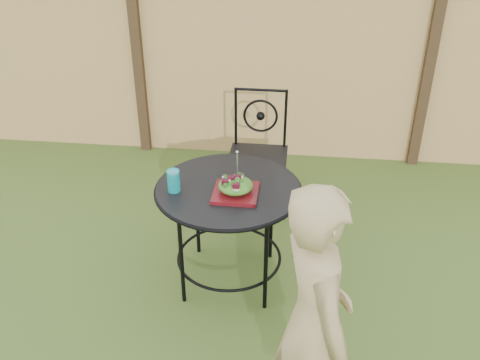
{
  "coord_description": "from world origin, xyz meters",
  "views": [
    {
      "loc": [
        0.19,
        -2.52,
        2.43
      ],
      "look_at": [
        -0.14,
        0.34,
        0.75
      ],
      "focal_mm": 40.0,
      "sensor_mm": 36.0,
      "label": 1
    }
  ],
  "objects_px": {
    "patio_table": "(229,206)",
    "patio_chair": "(258,149)",
    "salad_plate": "(236,193)",
    "diner": "(314,323)"
  },
  "relations": [
    {
      "from": "patio_table",
      "to": "patio_chair",
      "type": "xyz_separation_m",
      "value": [
        0.11,
        0.98,
        -0.08
      ]
    },
    {
      "from": "patio_chair",
      "to": "salad_plate",
      "type": "relative_size",
      "value": 3.52
    },
    {
      "from": "patio_table",
      "to": "salad_plate",
      "type": "height_order",
      "value": "salad_plate"
    },
    {
      "from": "patio_table",
      "to": "patio_chair",
      "type": "distance_m",
      "value": 0.99
    },
    {
      "from": "diner",
      "to": "patio_table",
      "type": "bearing_deg",
      "value": 5.33
    },
    {
      "from": "patio_table",
      "to": "diner",
      "type": "bearing_deg",
      "value": -63.9
    },
    {
      "from": "patio_table",
      "to": "salad_plate",
      "type": "xyz_separation_m",
      "value": [
        0.06,
        -0.08,
        0.15
      ]
    },
    {
      "from": "diner",
      "to": "salad_plate",
      "type": "distance_m",
      "value": 1.1
    },
    {
      "from": "diner",
      "to": "salad_plate",
      "type": "bearing_deg",
      "value": 4.59
    },
    {
      "from": "diner",
      "to": "salad_plate",
      "type": "height_order",
      "value": "diner"
    }
  ]
}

